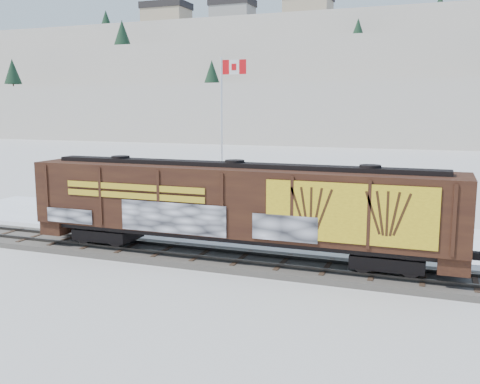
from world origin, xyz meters
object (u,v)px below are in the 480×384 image
at_px(flagpole, 223,154).
at_px(car_dark, 364,222).
at_px(hopper_railcar, 235,203).
at_px(car_white, 216,215).
at_px(car_silver, 75,201).

distance_m(flagpole, car_dark, 12.38).
bearing_deg(hopper_railcar, car_white, 119.98).
distance_m(hopper_railcar, flagpole, 14.29).
xyz_separation_m(flagpole, car_dark, (10.76, -5.27, -3.13)).
bearing_deg(hopper_railcar, car_dark, 57.71).
bearing_deg(flagpole, car_white, -71.57).
relative_size(flagpole, car_silver, 2.40).
height_order(car_silver, car_dark, car_silver).
bearing_deg(car_dark, car_silver, 65.25).
bearing_deg(flagpole, hopper_railcar, -65.63).
relative_size(flagpole, car_dark, 2.10).
bearing_deg(car_silver, car_white, -82.30).
xyz_separation_m(car_silver, car_dark, (19.81, -0.02, -0.02)).
relative_size(hopper_railcar, car_white, 4.03).
height_order(hopper_railcar, car_white, hopper_railcar).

